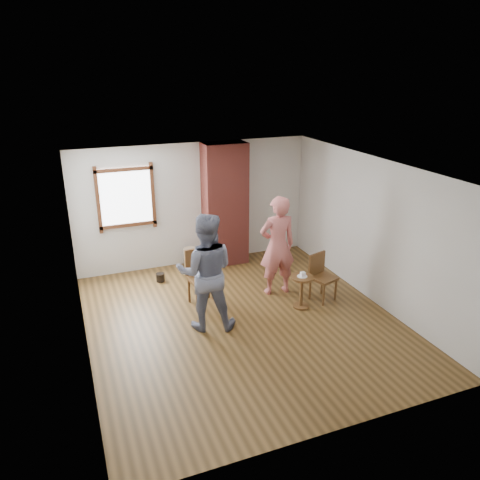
# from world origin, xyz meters

# --- Properties ---
(ground) EXTENTS (5.50, 5.50, 0.00)m
(ground) POSITION_xyz_m (0.00, 0.00, 0.00)
(ground) COLOR brown
(ground) RESTS_ON ground
(room_shell) EXTENTS (5.04, 5.52, 2.62)m
(room_shell) POSITION_xyz_m (-0.06, 0.61, 1.81)
(room_shell) COLOR silver
(room_shell) RESTS_ON ground
(brick_chimney) EXTENTS (0.90, 0.50, 2.60)m
(brick_chimney) POSITION_xyz_m (0.60, 2.50, 1.30)
(brick_chimney) COLOR #9E4138
(brick_chimney) RESTS_ON ground
(stoneware_crock) EXTENTS (0.42, 0.42, 0.45)m
(stoneware_crock) POSITION_xyz_m (-0.19, 2.40, 0.23)
(stoneware_crock) COLOR tan
(stoneware_crock) RESTS_ON ground
(dark_pot) EXTENTS (0.20, 0.20, 0.17)m
(dark_pot) POSITION_xyz_m (-0.95, 2.04, 0.08)
(dark_pot) COLOR black
(dark_pot) RESTS_ON ground
(dining_chair_left) EXTENTS (0.52, 0.52, 1.02)m
(dining_chair_left) POSITION_xyz_m (-0.45, 0.90, 0.57)
(dining_chair_left) COLOR brown
(dining_chair_left) RESTS_ON ground
(dining_chair_right) EXTENTS (0.51, 0.51, 0.87)m
(dining_chair_right) POSITION_xyz_m (1.64, 0.25, 0.49)
(dining_chair_right) COLOR brown
(dining_chair_right) RESTS_ON ground
(side_table) EXTENTS (0.40, 0.40, 0.60)m
(side_table) POSITION_xyz_m (1.16, 0.08, 0.40)
(side_table) COLOR brown
(side_table) RESTS_ON ground
(cake_plate) EXTENTS (0.18, 0.18, 0.01)m
(cake_plate) POSITION_xyz_m (1.16, 0.08, 0.60)
(cake_plate) COLOR white
(cake_plate) RESTS_ON side_table
(cake_slice) EXTENTS (0.08, 0.07, 0.06)m
(cake_slice) POSITION_xyz_m (1.17, 0.08, 0.64)
(cake_slice) COLOR silver
(cake_slice) RESTS_ON cake_plate
(man) EXTENTS (1.13, 1.00, 1.95)m
(man) POSITION_xyz_m (-0.60, 0.08, 0.98)
(man) COLOR #141A37
(man) RESTS_ON ground
(person_pink) EXTENTS (0.72, 0.49, 1.89)m
(person_pink) POSITION_xyz_m (1.00, 0.77, 0.95)
(person_pink) COLOR #CF6A67
(person_pink) RESTS_ON ground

